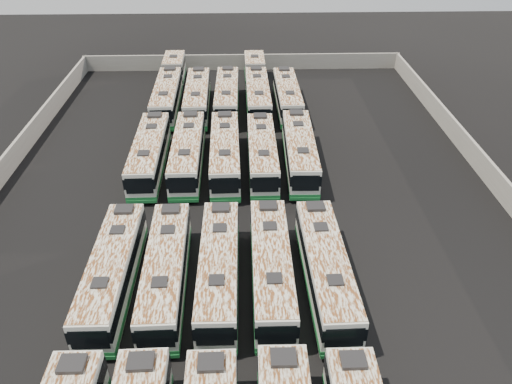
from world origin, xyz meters
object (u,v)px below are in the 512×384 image
Objects in this scene: bus_midfront_far_right at (326,269)px; bus_midback_far_left at (149,154)px; bus_midfront_right at (271,268)px; bus_back_center at (227,96)px; bus_midfront_far_left at (113,272)px; bus_midback_far_right at (300,151)px; bus_midback_right at (262,153)px; bus_back_far_right at (287,96)px; bus_midback_left at (188,153)px; bus_back_left at (197,97)px; bus_back_right at (257,86)px; bus_midfront_center at (219,269)px; bus_midback_center at (225,153)px; bus_back_far_left at (170,86)px; bus_midfront_left at (166,271)px.

bus_midfront_far_right is 0.99× the size of bus_midback_far_left.
bus_back_center is at bearing 96.86° from bus_midfront_right.
bus_midback_far_right reaches higher than bus_midfront_far_left.
bus_midback_right is at bearing 90.04° from bus_midfront_right.
bus_midfront_far_right is 30.45m from bus_back_far_right.
bus_back_left is at bearing 89.50° from bus_midback_left.
bus_midfront_right is 16.76m from bus_midback_far_right.
bus_midback_right is 3.60m from bus_midback_far_right.
bus_midfront_far_right is 32.14m from bus_back_left.
bus_midfront_far_right is (14.32, -0.21, 0.03)m from bus_midfront_far_left.
bus_midback_left reaches higher than bus_back_center.
bus_back_right reaches higher than bus_back_far_right.
bus_midback_left is 18.54m from bus_back_right.
bus_midfront_center is at bearing -112.18° from bus_midback_far_right.
bus_midfront_center is 0.96× the size of bus_midback_left.
bus_midback_right is (3.51, -0.04, -0.06)m from bus_midback_center.
bus_midfront_far_left is 0.62× the size of bus_back_far_left.
bus_midback_right is (10.66, -0.18, -0.05)m from bus_midback_far_left.
bus_midfront_right is 0.96× the size of bus_midback_center.
bus_back_center is 7.16m from bus_back_far_right.
bus_midback_far_right is 17.48m from bus_back_right.
bus_midfront_far_right reaches higher than bus_midfront_left.
bus_midfront_far_right is 0.63× the size of bus_back_far_left.
bus_midback_far_right reaches higher than bus_midback_far_left.
bus_back_far_right is (10.70, 30.29, 0.01)m from bus_midfront_left.
bus_midback_center is at bearing -3.33° from bus_midback_left.
bus_midfront_center is 7.20m from bus_midfront_far_right.
bus_midback_far_left is 14.18m from bus_back_left.
bus_midfront_left is 0.96× the size of bus_midback_far_right.
bus_midback_right is 14.49m from bus_back_far_right.
bus_midfront_right is at bearing -79.03° from bus_midback_center.
bus_midback_center is 1.02× the size of bus_back_center.
bus_midfront_left is at bearing -178.88° from bus_midfront_right.
bus_back_left is 1.03× the size of bus_back_far_right.
bus_back_left is (-10.70, 30.31, 0.02)m from bus_midfront_far_right.
bus_midfront_right is 0.97× the size of bus_midback_far_left.
bus_back_center is (3.54, 30.39, 0.05)m from bus_midfront_left.
bus_midback_far_left is 7.15m from bus_midback_center.
bus_midback_center reaches higher than bus_midback_left.
bus_midback_far_right is 13.81m from bus_back_far_right.
bus_midfront_center is 0.97× the size of bus_midback_far_left.
bus_midfront_right is 0.97× the size of bus_back_left.
bus_midfront_left is 0.97× the size of bus_back_center.
bus_midfront_left is at bearing 177.85° from bus_midfront_far_right.
bus_midback_far_left is 20.22m from bus_back_right.
bus_back_right is at bearing 89.70° from bus_midback_right.
bus_midfront_far_left is at bearing -91.09° from bus_midback_far_left.
bus_back_right is (0.06, 33.47, 0.04)m from bus_midfront_right.
bus_midfront_left is at bearing -113.90° from bus_midback_right.
bus_midfront_center is 0.62× the size of bus_back_far_left.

